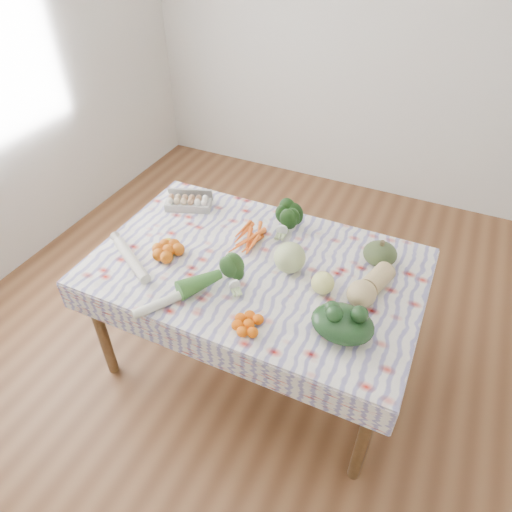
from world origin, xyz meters
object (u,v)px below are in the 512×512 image
(kabocha_squash, at_px, (380,254))
(butternut_squash, at_px, (371,284))
(grapefruit, at_px, (323,283))
(dining_table, at_px, (256,277))
(cabbage, at_px, (290,258))
(egg_carton, at_px, (188,204))

(kabocha_squash, height_order, butternut_squash, butternut_squash)
(butternut_squash, height_order, grapefruit, butternut_squash)
(dining_table, xyz_separation_m, cabbage, (0.17, 0.04, 0.16))
(egg_carton, relative_size, kabocha_squash, 1.56)
(egg_carton, xyz_separation_m, grapefruit, (0.94, -0.33, 0.02))
(butternut_squash, bearing_deg, grapefruit, -143.54)
(dining_table, distance_m, grapefruit, 0.39)
(egg_carton, bearing_deg, cabbage, -39.42)
(kabocha_squash, distance_m, butternut_squash, 0.25)
(egg_carton, relative_size, butternut_squash, 0.91)
(dining_table, xyz_separation_m, egg_carton, (-0.58, 0.29, 0.12))
(dining_table, relative_size, egg_carton, 6.01)
(kabocha_squash, relative_size, butternut_squash, 0.59)
(dining_table, bearing_deg, grapefruit, -6.63)
(egg_carton, xyz_separation_m, butternut_squash, (1.15, -0.26, 0.03))
(egg_carton, relative_size, grapefruit, 2.41)
(kabocha_squash, bearing_deg, butternut_squash, -86.88)
(dining_table, relative_size, cabbage, 10.15)
(egg_carton, xyz_separation_m, cabbage, (0.74, -0.25, 0.04))
(egg_carton, height_order, kabocha_squash, kabocha_squash)
(butternut_squash, bearing_deg, egg_carton, -176.12)
(grapefruit, bearing_deg, butternut_squash, 19.98)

